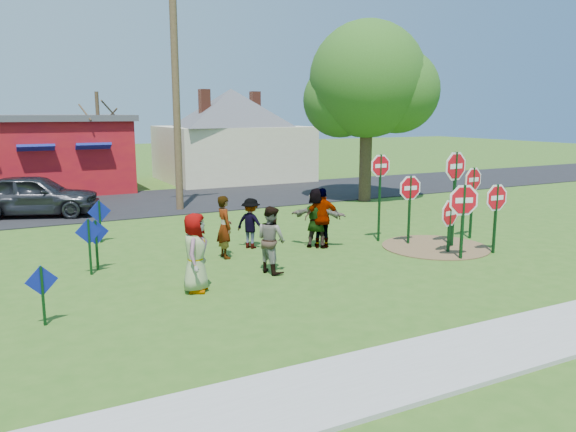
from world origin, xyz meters
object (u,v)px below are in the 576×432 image
stop_sign_c (455,177)px  leafy_tree (370,86)px  suv (34,195)px  person_b (224,227)px  utility_pole (176,85)px  stop_sign_d (473,185)px  stop_sign_a (463,206)px  person_a (195,253)px  stop_sign_b (380,175)px

stop_sign_c → leafy_tree: bearing=65.4°
suv → leafy_tree: (13.88, -2.65, 4.33)m
stop_sign_c → person_b: bearing=158.1°
utility_pole → stop_sign_d: bearing=-54.5°
stop_sign_a → person_a: size_ratio=1.24×
stop_sign_c → stop_sign_d: size_ratio=1.24×
stop_sign_b → stop_sign_c: bearing=-45.1°
stop_sign_a → leafy_tree: (3.80, 9.86, 3.67)m
stop_sign_c → person_a: 8.41m
leafy_tree → utility_pole: bearing=169.6°
utility_pole → leafy_tree: 8.55m
suv → person_b: bearing=-134.9°
stop_sign_a → stop_sign_b: size_ratio=0.78×
person_b → leafy_tree: (9.56, 6.67, 4.30)m
stop_sign_d → person_b: (-7.97, 1.34, -0.86)m
suv → utility_pole: (5.47, -1.11, 4.25)m
stop_sign_a → suv: stop_sign_a is taller
stop_sign_a → suv: size_ratio=0.47×
stop_sign_a → person_a: (-7.43, 0.67, -0.60)m
person_a → leafy_tree: size_ratio=0.23×
person_b → stop_sign_a: bearing=-117.2°
stop_sign_a → utility_pole: size_ratio=0.23×
stop_sign_d → person_a: 9.75m
stop_sign_a → suv: 16.08m
suv → stop_sign_d: bearing=-110.7°
stop_sign_d → leafy_tree: (1.60, 8.01, 3.44)m
person_b → utility_pole: bearing=-6.2°
stop_sign_b → person_b: (-5.08, 0.30, -1.23)m
person_a → suv: 12.13m
person_b → leafy_tree: bearing=-53.3°
stop_sign_b → stop_sign_c: (1.54, -1.63, 0.03)m
stop_sign_d → leafy_tree: leafy_tree is taller
stop_sign_d → person_b: size_ratio=1.39×
utility_pole → person_b: bearing=-98.0°
stop_sign_c → person_a: (-8.30, -0.60, -1.22)m
stop_sign_b → stop_sign_d: (2.88, -1.04, -0.37)m
stop_sign_b → stop_sign_c: 2.24m
stop_sign_a → stop_sign_b: stop_sign_b is taller
stop_sign_c → leafy_tree: 9.58m
stop_sign_b → stop_sign_c: size_ratio=0.95×
stop_sign_b → leafy_tree: bearing=58.6°
stop_sign_d → stop_sign_b: bearing=152.9°
stop_sign_a → leafy_tree: 11.19m
person_a → person_b: person_a is taller
suv → leafy_tree: bearing=-80.6°
stop_sign_a → person_b: (-5.76, 3.19, -0.63)m
person_a → leafy_tree: leafy_tree is taller
stop_sign_a → suv: (-10.07, 12.51, -0.66)m
stop_sign_b → person_b: stop_sign_b is taller
stop_sign_d → person_b: stop_sign_d is taller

